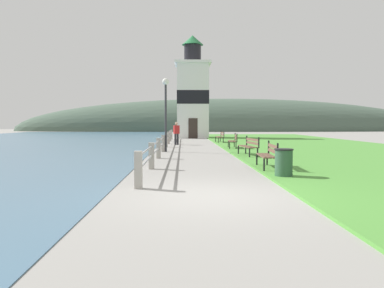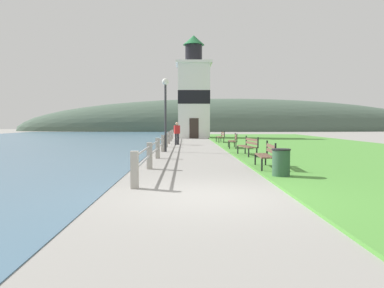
{
  "view_description": "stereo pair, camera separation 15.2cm",
  "coord_description": "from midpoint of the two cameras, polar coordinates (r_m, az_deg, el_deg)",
  "views": [
    {
      "loc": [
        -0.62,
        -7.96,
        1.59
      ],
      "look_at": [
        -0.08,
        14.31,
        0.3
      ],
      "focal_mm": 35.0,
      "sensor_mm": 36.0,
      "label": 1
    },
    {
      "loc": [
        -0.47,
        -7.96,
        1.59
      ],
      "look_at": [
        -0.08,
        14.31,
        0.3
      ],
      "focal_mm": 35.0,
      "sensor_mm": 36.0,
      "label": 2
    }
  ],
  "objects": [
    {
      "name": "trash_bin",
      "position": [
        11.01,
        13.8,
        -2.88
      ],
      "size": [
        0.54,
        0.54,
        0.84
      ],
      "color": "#2D5138",
      "rests_on": "ground_plane"
    },
    {
      "name": "park_bench_far",
      "position": [
        22.55,
        6.55,
        0.62
      ],
      "size": [
        0.59,
        1.72,
        0.94
      ],
      "rotation": [
        0.0,
        0.0,
        3.07
      ],
      "color": "brown",
      "rests_on": "ground_plane"
    },
    {
      "name": "seawall_railing",
      "position": [
        22.2,
        -3.98,
        0.55
      ],
      "size": [
        0.18,
        26.54,
        0.9
      ],
      "color": "#A8A399",
      "rests_on": "ground_plane"
    },
    {
      "name": "park_bench_by_lighthouse",
      "position": [
        28.99,
        4.61,
        1.23
      ],
      "size": [
        0.53,
        1.76,
        0.94
      ],
      "rotation": [
        0.0,
        0.0,
        3.18
      ],
      "color": "brown",
      "rests_on": "ground_plane"
    },
    {
      "name": "park_bench_near",
      "position": [
        12.87,
        11.63,
        -1.45
      ],
      "size": [
        0.58,
        1.78,
        0.94
      ],
      "rotation": [
        0.0,
        0.0,
        3.08
      ],
      "color": "brown",
      "rests_on": "ground_plane"
    },
    {
      "name": "distant_hillside",
      "position": [
        70.69,
        5.93,
        2.01
      ],
      "size": [
        80.0,
        16.0,
        12.0
      ],
      "color": "#475B4C",
      "rests_on": "ground_plane"
    },
    {
      "name": "ground_plane",
      "position": [
        8.14,
        2.89,
        -7.97
      ],
      "size": [
        160.0,
        160.0,
        0.0
      ],
      "primitive_type": "plane",
      "color": "gray"
    },
    {
      "name": "park_bench_midway",
      "position": [
        17.56,
        8.89,
        -0.16
      ],
      "size": [
        0.7,
        1.91,
        0.94
      ],
      "rotation": [
        0.0,
        0.0,
        3.27
      ],
      "color": "brown",
      "rests_on": "ground_plane"
    },
    {
      "name": "grass_verge",
      "position": [
        25.51,
        18.07,
        -0.35
      ],
      "size": [
        12.0,
        48.28,
        0.06
      ],
      "color": "#4C8E38",
      "rests_on": "ground_plane"
    },
    {
      "name": "lamp_post",
      "position": [
        20.33,
        -3.85,
        6.54
      ],
      "size": [
        0.36,
        0.36,
        3.96
      ],
      "color": "#333338",
      "rests_on": "ground_plane"
    },
    {
      "name": "person_strolling",
      "position": [
        26.58,
        -2.15,
        1.77
      ],
      "size": [
        0.45,
        0.35,
        1.61
      ],
      "rotation": [
        0.0,
        0.0,
        1.99
      ],
      "color": "#28282D",
      "rests_on": "ground_plane"
    },
    {
      "name": "lighthouse",
      "position": [
        38.59,
        0.37,
        7.53
      ],
      "size": [
        3.62,
        3.62,
        10.41
      ],
      "color": "white",
      "rests_on": "ground_plane"
    }
  ]
}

